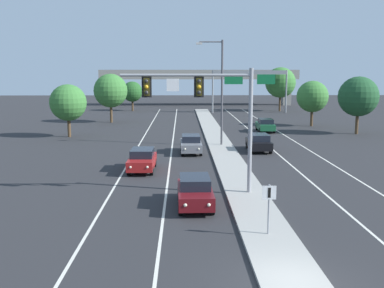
# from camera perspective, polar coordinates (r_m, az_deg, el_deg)

# --- Properties ---
(ground_plane) EXTENTS (260.00, 260.00, 0.00)m
(ground_plane) POSITION_cam_1_polar(r_m,az_deg,el_deg) (16.50, 12.57, -16.84)
(ground_plane) COLOR #28282B
(median_island) EXTENTS (2.40, 110.00, 0.15)m
(median_island) POSITION_cam_1_polar(r_m,az_deg,el_deg) (33.37, 5.22, -3.30)
(median_island) COLOR #9E9B93
(median_island) RESTS_ON ground
(lane_stripe_oncoming_center) EXTENTS (0.14, 100.00, 0.01)m
(lane_stripe_oncoming_center) POSITION_cam_1_polar(r_m,az_deg,el_deg) (40.05, -2.61, -1.32)
(lane_stripe_oncoming_center) COLOR silver
(lane_stripe_oncoming_center) RESTS_ON ground
(lane_stripe_receding_center) EXTENTS (0.14, 100.00, 0.01)m
(lane_stripe_receding_center) POSITION_cam_1_polar(r_m,az_deg,el_deg) (40.93, 10.66, -1.25)
(lane_stripe_receding_center) COLOR silver
(lane_stripe_receding_center) RESTS_ON ground
(edge_stripe_left) EXTENTS (0.14, 100.00, 0.01)m
(edge_stripe_left) POSITION_cam_1_polar(r_m,az_deg,el_deg) (40.27, -7.31, -1.33)
(edge_stripe_left) COLOR silver
(edge_stripe_left) RESTS_ON ground
(edge_stripe_right) EXTENTS (0.14, 100.00, 0.01)m
(edge_stripe_right) POSITION_cam_1_polar(r_m,az_deg,el_deg) (41.73, 15.10, -1.21)
(edge_stripe_right) COLOR silver
(edge_stripe_right) RESTS_ON ground
(overhead_signal_mast) EXTENTS (7.52, 0.44, 7.20)m
(overhead_signal_mast) POSITION_cam_1_polar(r_m,az_deg,el_deg) (26.21, 2.09, 5.03)
(overhead_signal_mast) COLOR gray
(overhead_signal_mast) RESTS_ON median_island
(median_sign_post) EXTENTS (0.60, 0.10, 2.20)m
(median_sign_post) POSITION_cam_1_polar(r_m,az_deg,el_deg) (20.17, 9.54, -7.11)
(median_sign_post) COLOR gray
(median_sign_post) RESTS_ON median_island
(street_lamp_median) EXTENTS (2.58, 0.28, 10.00)m
(street_lamp_median) POSITION_cam_1_polar(r_m,az_deg,el_deg) (44.25, 3.46, 7.18)
(street_lamp_median) COLOR #4C4C51
(street_lamp_median) RESTS_ON median_island
(car_oncoming_darkred) EXTENTS (1.89, 4.50, 1.58)m
(car_oncoming_darkred) POSITION_cam_1_polar(r_m,az_deg,el_deg) (24.63, 0.36, -5.89)
(car_oncoming_darkred) COLOR #5B0F14
(car_oncoming_darkred) RESTS_ON ground
(car_oncoming_red) EXTENTS (1.88, 4.49, 1.58)m
(car_oncoming_red) POSITION_cam_1_polar(r_m,az_deg,el_deg) (33.60, -6.21, -1.94)
(car_oncoming_red) COLOR maroon
(car_oncoming_red) RESTS_ON ground
(car_oncoming_grey) EXTENTS (1.87, 4.49, 1.58)m
(car_oncoming_grey) POSITION_cam_1_polar(r_m,az_deg,el_deg) (40.78, -0.14, 0.03)
(car_oncoming_grey) COLOR slate
(car_oncoming_grey) RESTS_ON ground
(car_receding_black) EXTENTS (1.85, 4.48, 1.58)m
(car_receding_black) POSITION_cam_1_polar(r_m,az_deg,el_deg) (42.18, 8.30, 0.23)
(car_receding_black) COLOR black
(car_receding_black) RESTS_ON ground
(car_receding_green) EXTENTS (1.89, 4.50, 1.58)m
(car_receding_green) POSITION_cam_1_polar(r_m,az_deg,el_deg) (56.08, 9.10, 2.35)
(car_receding_green) COLOR #195633
(car_receding_green) RESTS_ON ground
(highway_sign_gantry) EXTENTS (13.28, 0.42, 7.50)m
(highway_sign_gantry) POSITION_cam_1_polar(r_m,az_deg,el_deg) (81.76, 7.19, 8.17)
(highway_sign_gantry) COLOR gray
(highway_sign_gantry) RESTS_ON ground
(overpass_bridge) EXTENTS (42.40, 6.40, 7.65)m
(overpass_bridge) POSITION_cam_1_polar(r_m,az_deg,el_deg) (100.61, 0.86, 8.14)
(overpass_bridge) COLOR gray
(overpass_bridge) RESTS_ON ground
(tree_far_right_a) EXTENTS (4.61, 4.61, 6.66)m
(tree_far_right_a) POSITION_cam_1_polar(r_m,az_deg,el_deg) (56.38, 19.98, 5.57)
(tree_far_right_a) COLOR #4C3823
(tree_far_right_a) RESTS_ON ground
(tree_far_right_c) EXTENTS (5.56, 5.56, 8.05)m
(tree_far_right_c) POSITION_cam_1_polar(r_m,az_deg,el_deg) (86.31, 10.93, 7.51)
(tree_far_right_c) COLOR #4C3823
(tree_far_right_c) RESTS_ON ground
(tree_far_left_b) EXTENTS (4.79, 4.79, 6.93)m
(tree_far_left_b) POSITION_cam_1_polar(r_m,az_deg,el_deg) (66.51, -10.09, 6.54)
(tree_far_left_b) COLOR #4C3823
(tree_far_left_b) RESTS_ON ground
(tree_far_left_c) EXTENTS (3.77, 3.77, 5.45)m
(tree_far_left_c) POSITION_cam_1_polar(r_m,az_deg,el_deg) (86.28, -7.44, 6.47)
(tree_far_left_c) COLOR #4C3823
(tree_far_left_c) RESTS_ON ground
(tree_far_left_a) EXTENTS (4.03, 4.03, 5.83)m
(tree_far_left_a) POSITION_cam_1_polar(r_m,az_deg,el_deg) (52.39, -15.15, 4.98)
(tree_far_left_a) COLOR #4C3823
(tree_far_left_a) RESTS_ON ground
(tree_far_right_b) EXTENTS (4.16, 4.16, 6.02)m
(tree_far_right_b) POSITION_cam_1_polar(r_m,az_deg,el_deg) (62.97, 14.75, 5.72)
(tree_far_right_b) COLOR #4C3823
(tree_far_right_b) RESTS_ON ground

